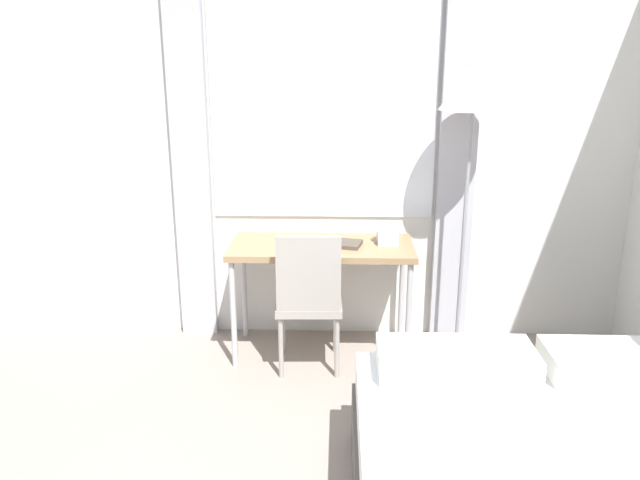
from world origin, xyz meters
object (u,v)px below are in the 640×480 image
(desk, at_px, (322,255))
(telephone, at_px, (387,235))
(desk_chair, at_px, (309,295))
(book, at_px, (339,243))
(standing_lamp, at_px, (473,102))

(desk, bearing_deg, telephone, 7.20)
(desk_chair, xyz_separation_m, book, (0.18, 0.24, 0.26))
(desk_chair, distance_m, telephone, 0.64)
(standing_lamp, height_order, telephone, standing_lamp)
(desk, relative_size, desk_chair, 1.28)
(standing_lamp, bearing_deg, book, -177.40)
(desk, xyz_separation_m, telephone, (0.42, 0.05, 0.12))
(standing_lamp, distance_m, telephone, 0.96)
(desk, xyz_separation_m, standing_lamp, (0.89, 0.03, 0.95))
(telephone, bearing_deg, desk_chair, -148.44)
(standing_lamp, bearing_deg, telephone, 176.78)
(standing_lamp, xyz_separation_m, telephone, (-0.48, 0.03, -0.83))
(standing_lamp, bearing_deg, desk, -178.33)
(desk_chair, bearing_deg, telephone, 29.47)
(desk_chair, relative_size, book, 2.94)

